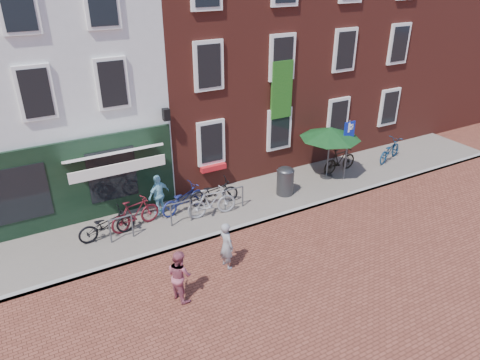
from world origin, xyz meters
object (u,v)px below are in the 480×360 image
boy (180,275)px  bicycle_6 (390,150)px  bicycle_3 (212,202)px  cafe_person (159,195)px  bicycle_4 (214,192)px  parasol (331,131)px  bicycle_5 (340,160)px  bicycle_2 (183,199)px  parking_sign (348,140)px  bicycle_0 (107,225)px  litter_bin (285,179)px  bicycle_1 (135,214)px  woman (226,245)px

boy → bicycle_6: 11.91m
boy → bicycle_3: size_ratio=0.83×
cafe_person → bicycle_4: cafe_person is taller
parasol → bicycle_5: bearing=10.5°
parasol → bicycle_4: bearing=177.3°
bicycle_2 → bicycle_4: (1.16, -0.08, 0.00)m
bicycle_5 → parking_sign: bearing=151.6°
bicycle_0 → bicycle_6: bearing=-93.2°
bicycle_3 → boy: bearing=148.3°
boy → bicycle_0: size_ratio=0.81×
bicycle_2 → bicycle_6: 9.58m
bicycle_5 → bicycle_3: bearing=90.5°
bicycle_4 → bicycle_3: bearing=158.6°
parking_sign → bicycle_0: parking_sign is taller
boy → bicycle_6: boy is taller
parking_sign → boy: parking_sign is taller
cafe_person → bicycle_2: (0.78, -0.22, -0.27)m
litter_bin → bicycle_1: 5.62m
litter_bin → boy: (-5.57, -3.32, 0.02)m
bicycle_0 → bicycle_4: bearing=-89.0°
bicycle_1 → litter_bin: bearing=-106.7°
parasol → parking_sign: bearing=-43.6°
bicycle_3 → bicycle_5: 6.18m
cafe_person → bicycle_3: size_ratio=0.85×
litter_bin → bicycle_1: litter_bin is taller
bicycle_0 → parking_sign: bearing=-96.0°
boy → bicycle_4: (2.90, 3.93, -0.15)m
cafe_person → bicycle_6: 10.37m
parking_sign → boy: (-8.37, -3.22, -1.06)m
woman → parking_sign: bearing=-77.0°
parking_sign → parasol: (-0.50, 0.48, 0.31)m
boy → bicycle_1: (-0.03, 3.75, -0.10)m
litter_bin → bicycle_1: (-5.60, 0.43, -0.08)m
bicycle_0 → bicycle_3: bearing=-99.9°
bicycle_4 → bicycle_6: (8.42, -0.23, 0.00)m
bicycle_1 → bicycle_6: size_ratio=0.97×
parking_sign → parasol: size_ratio=1.03×
litter_bin → parasol: (2.30, 0.37, 1.39)m
woman → bicycle_1: 3.60m
woman → parasol: bearing=-71.8°
litter_bin → bicycle_2: 3.89m
boy → bicycle_5: size_ratio=0.83×
parasol → bicycle_4: 5.20m
bicycle_5 → bicycle_6: (2.69, -0.14, -0.05)m
bicycle_4 → parasol: bearing=-82.8°
litter_bin → bicycle_3: 3.09m
bicycle_0 → bicycle_2: size_ratio=1.00×
woman → bicycle_6: 10.15m
bicycle_0 → bicycle_5: size_ratio=1.03×
parking_sign → cafe_person: 7.53m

